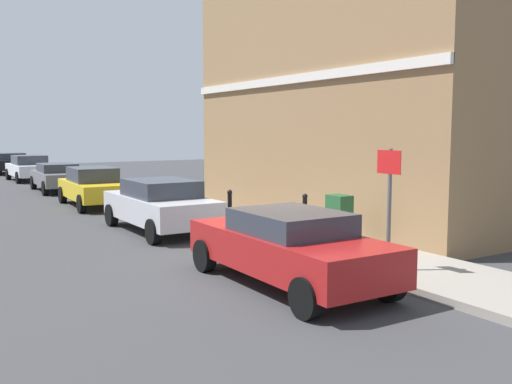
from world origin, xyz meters
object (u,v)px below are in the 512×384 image
(bollard_near_cabinet, at_px, (305,212))
(bollard_far_kerb, at_px, (230,207))
(car_white, at_px, (29,168))
(car_black, at_px, (11,163))
(car_silver, at_px, (160,204))
(car_grey, at_px, (57,176))
(car_yellow, at_px, (93,186))
(car_red, at_px, (288,246))
(utility_cabinet, at_px, (339,221))
(street_sign, at_px, (389,191))

(bollard_near_cabinet, distance_m, bollard_far_kerb, 2.18)
(car_white, height_order, car_black, car_white)
(car_silver, relative_size, bollard_near_cabinet, 4.20)
(car_grey, height_order, bollard_far_kerb, car_grey)
(car_white, distance_m, bollard_near_cabinet, 21.99)
(car_yellow, bearing_deg, car_grey, 0.99)
(car_white, height_order, bollard_near_cabinet, car_white)
(car_red, relative_size, car_yellow, 1.04)
(car_white, relative_size, bollard_near_cabinet, 3.86)
(car_black, xyz_separation_m, utility_cabinet, (2.70, -29.64, -0.04))
(bollard_near_cabinet, height_order, street_sign, street_sign)
(car_red, height_order, utility_cabinet, car_red)
(car_red, bearing_deg, car_yellow, -0.03)
(car_black, bearing_deg, street_sign, -175.48)
(car_white, bearing_deg, car_black, -1.59)
(car_red, distance_m, bollard_far_kerb, 5.41)
(car_yellow, height_order, car_black, car_yellow)
(car_yellow, bearing_deg, bollard_far_kerb, -166.08)
(bollard_near_cabinet, bearing_deg, car_silver, 131.21)
(car_silver, relative_size, car_yellow, 1.02)
(car_yellow, bearing_deg, car_silver, -177.37)
(car_grey, xyz_separation_m, street_sign, (1.75, -19.26, 0.97))
(utility_cabinet, bearing_deg, bollard_far_kerb, 107.85)
(car_red, xyz_separation_m, bollard_far_kerb, (1.66, 5.15, -0.02))
(utility_cabinet, bearing_deg, car_red, -145.92)
(car_yellow, height_order, street_sign, street_sign)
(car_red, height_order, street_sign, street_sign)
(car_silver, relative_size, street_sign, 1.90)
(bollard_near_cabinet, relative_size, bollard_far_kerb, 1.00)
(bollard_far_kerb, relative_size, street_sign, 0.45)
(car_red, distance_m, street_sign, 2.17)
(car_red, distance_m, bollard_near_cabinet, 4.35)
(car_yellow, distance_m, bollard_far_kerb, 7.63)
(car_yellow, relative_size, street_sign, 1.86)
(utility_cabinet, bearing_deg, bollard_near_cabinet, 86.10)
(bollard_near_cabinet, bearing_deg, street_sign, -103.75)
(car_silver, xyz_separation_m, car_black, (-0.12, 25.12, -0.03))
(car_black, xyz_separation_m, bollard_near_cabinet, (2.80, -28.18, -0.02))
(car_red, relative_size, car_silver, 1.02)
(car_white, bearing_deg, bollard_near_cabinet, -174.43)
(car_yellow, distance_m, bollard_near_cabinet, 9.70)
(car_silver, height_order, bollard_far_kerb, car_silver)
(car_silver, distance_m, car_white, 18.76)
(car_grey, bearing_deg, car_black, 2.02)
(utility_cabinet, bearing_deg, car_white, 96.58)
(car_red, bearing_deg, bollard_far_kerb, -17.70)
(car_grey, relative_size, car_black, 1.02)
(car_black, relative_size, utility_cabinet, 3.63)
(utility_cabinet, bearing_deg, car_yellow, 103.99)
(car_red, relative_size, utility_cabinet, 3.88)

